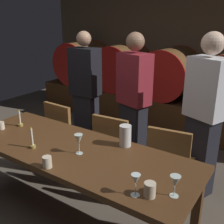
{
  "coord_description": "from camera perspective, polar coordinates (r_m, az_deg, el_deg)",
  "views": [
    {
      "loc": [
        1.7,
        -1.63,
        1.85
      ],
      "look_at": [
        0.31,
        0.43,
        0.96
      ],
      "focal_mm": 43.58,
      "sensor_mm": 36.0,
      "label": 1
    }
  ],
  "objects": [
    {
      "name": "ground_plane",
      "position": [
        2.99,
        -10.21,
        -18.75
      ],
      "size": [
        7.34,
        7.34,
        0.0
      ],
      "primitive_type": "plane",
      "color": "brown"
    },
    {
      "name": "back_wall",
      "position": [
        5.13,
        14.74,
        12.44
      ],
      "size": [
        5.65,
        0.24,
        2.5
      ],
      "primitive_type": "cube",
      "color": "brown",
      "rests_on": "ground"
    },
    {
      "name": "barrel_shelf",
      "position": [
        4.85,
        11.51,
        0.28
      ],
      "size": [
        5.08,
        0.9,
        0.53
      ],
      "primitive_type": "cube",
      "color": "#4C2D16",
      "rests_on": "ground"
    },
    {
      "name": "wine_barrel_far_left",
      "position": [
        5.64,
        -6.12,
        10.34
      ],
      "size": [
        0.83,
        0.88,
        0.83
      ],
      "color": "brown",
      "rests_on": "barrel_shelf"
    },
    {
      "name": "wine_barrel_left",
      "position": [
        5.08,
        2.3,
        9.41
      ],
      "size": [
        0.83,
        0.88,
        0.83
      ],
      "color": "brown",
      "rests_on": "barrel_shelf"
    },
    {
      "name": "wine_barrel_center",
      "position": [
        4.67,
        12.18,
        8.06
      ],
      "size": [
        0.83,
        0.88,
        0.83
      ],
      "color": "brown",
      "rests_on": "barrel_shelf"
    },
    {
      "name": "dining_table",
      "position": [
        2.45,
        -8.09,
        -9.11
      ],
      "size": [
        2.21,
        0.79,
        0.75
      ],
      "color": "#4C2D16",
      "rests_on": "ground"
    },
    {
      "name": "chair_left",
      "position": [
        3.37,
        -9.81,
        -4.32
      ],
      "size": [
        0.42,
        0.42,
        0.88
      ],
      "rotation": [
        0.0,
        0.0,
        3.1
      ],
      "color": "brown",
      "rests_on": "ground"
    },
    {
      "name": "chair_center",
      "position": [
        2.95,
        0.6,
        -7.65
      ],
      "size": [
        0.43,
        0.43,
        0.88
      ],
      "rotation": [
        0.0,
        0.0,
        3.23
      ],
      "color": "brown",
      "rests_on": "ground"
    },
    {
      "name": "chair_right",
      "position": [
        2.74,
        12.0,
        -10.48
      ],
      "size": [
        0.45,
        0.45,
        0.88
      ],
      "rotation": [
        0.0,
        0.0,
        3.28
      ],
      "color": "brown",
      "rests_on": "ground"
    },
    {
      "name": "guest_left",
      "position": [
        3.7,
        -5.56,
        3.95
      ],
      "size": [
        0.39,
        0.25,
        1.66
      ],
      "rotation": [
        0.0,
        0.0,
        3.18
      ],
      "color": "black",
      "rests_on": "ground"
    },
    {
      "name": "guest_center",
      "position": [
        3.28,
        4.55,
        2.1
      ],
      "size": [
        0.43,
        0.34,
        1.67
      ],
      "rotation": [
        0.0,
        0.0,
        2.86
      ],
      "color": "black",
      "rests_on": "ground"
    },
    {
      "name": "guest_right",
      "position": [
        2.9,
        18.75,
        -0.86
      ],
      "size": [
        0.44,
        0.36,
        1.71
      ],
      "rotation": [
        0.0,
        0.0,
        2.76
      ],
      "color": "black",
      "rests_on": "ground"
    },
    {
      "name": "candle_left",
      "position": [
        2.99,
        -18.71,
        -1.93
      ],
      "size": [
        0.05,
        0.05,
        0.18
      ],
      "color": "olive",
      "rests_on": "dining_table"
    },
    {
      "name": "candle_right",
      "position": [
        2.48,
        -16.36,
        -6.05
      ],
      "size": [
        0.05,
        0.05,
        0.21
      ],
      "color": "olive",
      "rests_on": "dining_table"
    },
    {
      "name": "pitcher",
      "position": [
        2.4,
        2.81,
        -4.99
      ],
      "size": [
        0.11,
        0.11,
        0.19
      ],
      "color": "white",
      "rests_on": "dining_table"
    },
    {
      "name": "wine_glass_left",
      "position": [
        2.27,
        -7.0,
        -5.81
      ],
      "size": [
        0.07,
        0.07,
        0.17
      ],
      "color": "silver",
      "rests_on": "dining_table"
    },
    {
      "name": "wine_glass_center",
      "position": [
        1.78,
        5.0,
        -14.07
      ],
      "size": [
        0.06,
        0.06,
        0.16
      ],
      "color": "silver",
      "rests_on": "dining_table"
    },
    {
      "name": "wine_glass_right",
      "position": [
        1.81,
        13.11,
        -14.1
      ],
      "size": [
        0.07,
        0.07,
        0.15
      ],
      "color": "silver",
      "rests_on": "dining_table"
    },
    {
      "name": "cup_left",
      "position": [
        2.99,
        -22.23,
        -2.64
      ],
      "size": [
        0.07,
        0.07,
        0.08
      ],
      "primitive_type": "cylinder",
      "color": "beige",
      "rests_on": "dining_table"
    },
    {
      "name": "cup_center",
      "position": [
        2.16,
        -13.44,
        -10.17
      ],
      "size": [
        0.07,
        0.07,
        0.09
      ],
      "primitive_type": "cylinder",
      "color": "beige",
      "rests_on": "dining_table"
    },
    {
      "name": "cup_right",
      "position": [
        1.82,
        7.92,
        -15.86
      ],
      "size": [
        0.08,
        0.08,
        0.1
      ],
      "primitive_type": "cylinder",
      "color": "beige",
      "rests_on": "dining_table"
    }
  ]
}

